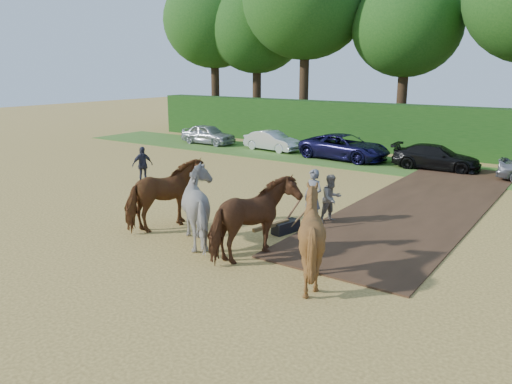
{
  "coord_description": "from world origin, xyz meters",
  "views": [
    {
      "loc": [
        6.95,
        -12.27,
        5.23
      ],
      "look_at": [
        -1.83,
        0.25,
        1.4
      ],
      "focal_mm": 35.0,
      "sensor_mm": 36.0,
      "label": 1
    }
  ],
  "objects": [
    {
      "name": "ground",
      "position": [
        0.0,
        0.0,
        0.0
      ],
      "size": [
        120.0,
        120.0,
        0.0
      ],
      "primitive_type": "plane",
      "color": "gold",
      "rests_on": "ground"
    },
    {
      "name": "earth_strip",
      "position": [
        1.5,
        7.0,
        0.03
      ],
      "size": [
        4.5,
        17.0,
        0.05
      ],
      "primitive_type": "cube",
      "color": "#472D1C",
      "rests_on": "ground"
    },
    {
      "name": "grass_verge",
      "position": [
        0.0,
        14.0,
        0.01
      ],
      "size": [
        50.0,
        5.0,
        0.03
      ],
      "primitive_type": "cube",
      "color": "#38601E",
      "rests_on": "ground"
    },
    {
      "name": "hedgerow",
      "position": [
        0.0,
        18.5,
        1.5
      ],
      "size": [
        46.0,
        1.6,
        3.0
      ],
      "primitive_type": "cube",
      "color": "#14380F",
      "rests_on": "ground"
    },
    {
      "name": "spectator_near",
      "position": [
        -0.46,
        2.83,
        0.84
      ],
      "size": [
        0.92,
        1.01,
        1.68
      ],
      "primitive_type": "imported",
      "rotation": [
        0.0,
        0.0,
        1.15
      ],
      "color": "gray",
      "rests_on": "ground"
    },
    {
      "name": "spectator_far",
      "position": [
        -10.31,
        3.21,
        0.86
      ],
      "size": [
        0.71,
        1.09,
        1.71
      ],
      "primitive_type": "imported",
      "rotation": [
        0.0,
        0.0,
        1.25
      ],
      "color": "#292A37",
      "rests_on": "ground"
    },
    {
      "name": "plough_team",
      "position": [
        -1.6,
        -1.32,
        1.14
      ],
      "size": [
        7.9,
        5.52,
        2.3
      ],
      "color": "brown",
      "rests_on": "ground"
    },
    {
      "name": "parked_cars",
      "position": [
        2.2,
        14.02,
        0.69
      ],
      "size": [
        40.47,
        3.08,
        1.47
      ],
      "color": "#A5A8AC",
      "rests_on": "ground"
    },
    {
      "name": "treeline",
      "position": [
        -1.69,
        21.69,
        8.97
      ],
      "size": [
        48.7,
        10.6,
        14.21
      ],
      "color": "#382616",
      "rests_on": "ground"
    }
  ]
}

